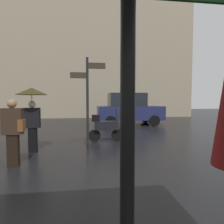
% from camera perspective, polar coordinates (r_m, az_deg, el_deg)
% --- Properties ---
extents(pedestrian_with_umbrella, '(0.92, 0.92, 1.92)m').
position_cam_1_polar(pedestrian_with_umbrella, '(6.29, -22.15, 2.69)').
color(pedestrian_with_umbrella, black).
rests_on(pedestrian_with_umbrella, ground).
extents(pedestrian_with_bag, '(0.49, 0.24, 1.58)m').
position_cam_1_polar(pedestrian_with_bag, '(5.16, -26.64, -4.28)').
color(pedestrian_with_bag, black).
rests_on(pedestrian_with_bag, ground).
extents(parked_scooter, '(1.33, 0.32, 1.23)m').
position_cam_1_polar(parked_scooter, '(7.43, -2.07, -4.32)').
color(parked_scooter, black).
rests_on(parked_scooter, ground).
extents(parked_car_left, '(4.06, 2.00, 1.99)m').
position_cam_1_polar(parked_car_left, '(12.54, 4.83, 0.91)').
color(parked_car_left, '#1E234C').
rests_on(parked_car_left, ground).
extents(street_signpost, '(1.08, 0.08, 2.87)m').
position_cam_1_polar(street_signpost, '(6.16, -7.06, 5.14)').
color(street_signpost, black).
rests_on(street_signpost, ground).
extents(building_block, '(19.18, 3.14, 12.22)m').
position_cam_1_polar(building_block, '(19.29, -7.25, 17.11)').
color(building_block, gray).
rests_on(building_block, ground).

